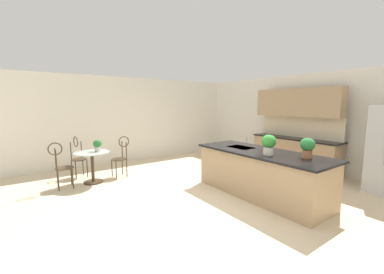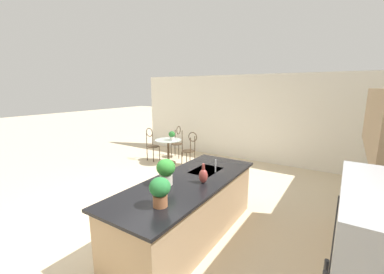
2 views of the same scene
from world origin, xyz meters
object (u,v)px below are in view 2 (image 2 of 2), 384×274
Objects in this scene: chair_by_island at (177,140)px; potted_plant_on_table at (172,135)px; chair_toward_desk at (152,143)px; bistro_table at (168,149)px; potted_plant_counter_near at (166,170)px; vase_on_counter at (203,176)px; potted_plant_counter_far at (160,190)px; chair_near_window at (190,147)px.

potted_plant_on_table is (0.72, 0.32, 0.33)m from chair_by_island.
chair_toward_desk is 0.86m from potted_plant_on_table.
bistro_table is 4.01m from potted_plant_counter_near.
potted_plant_counter_near is at bearing 37.94° from bistro_table.
vase_on_counter is at bearing 44.24° from potted_plant_on_table.
bistro_table is 2.26× the size of potted_plant_counter_far.
chair_near_window is 1.10m from chair_by_island.
vase_on_counter is at bearing 51.85° from chair_toward_desk.
chair_near_window is at bearing 95.06° from chair_toward_desk.
bistro_table is 0.75m from chair_near_window.
potted_plant_on_table is 0.96× the size of vase_on_counter.
chair_near_window is at bearing 98.95° from potted_plant_on_table.
potted_plant_counter_far is at bearing 43.30° from chair_toward_desk.
chair_near_window reaches higher than bistro_table.
potted_plant_counter_near is at bearing 34.18° from chair_by_island.
potted_plant_on_table is 4.53m from potted_plant_counter_far.
chair_by_island is 4.68m from potted_plant_counter_near.
chair_near_window and chair_toward_desk have the same top height.
vase_on_counter is (2.75, 3.50, 0.46)m from chair_toward_desk.
vase_on_counter reaches higher than chair_toward_desk.
potted_plant_counter_far is (3.65, 3.44, 0.55)m from chair_toward_desk.
chair_by_island reaches higher than bistro_table.
chair_toward_desk is 4.47m from vase_on_counter.
chair_by_island is at bearing -145.99° from potted_plant_counter_far.
vase_on_counter is at bearing 40.88° from chair_by_island.
chair_by_island is 4.64m from vase_on_counter.
potted_plant_on_table is 3.88m from potted_plant_counter_near.
chair_by_island is (-0.73, -0.18, 0.13)m from bistro_table.
vase_on_counter reaches higher than potted_plant_on_table.
bistro_table is 0.67m from chair_toward_desk.
potted_plant_counter_near is (3.22, 1.70, 0.56)m from chair_near_window.
potted_plant_counter_far is 0.91m from vase_on_counter.
vase_on_counter is (2.87, 2.12, 0.46)m from chair_near_window.
bistro_table is at bearing 91.69° from chair_toward_desk.
chair_toward_desk is at bearing -87.86° from potted_plant_on_table.
potted_plant_counter_near reaches higher than chair_by_island.
potted_plant_on_table is 3.88m from vase_on_counter.
bistro_table is 2.78× the size of vase_on_counter.
potted_plant_counter_far reaches higher than chair_toward_desk.
potted_plant_on_table is at bearing 24.06° from chair_by_island.
potted_plant_counter_near is at bearing 44.87° from chair_toward_desk.
chair_near_window is 3.69m from potted_plant_counter_near.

